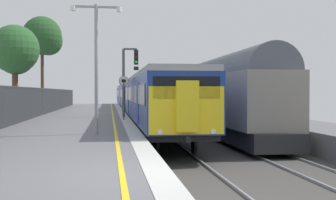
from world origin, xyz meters
TOP-DOWN VIEW (x-y plane):
  - ground at (2.64, 0.00)m, footprint 17.40×110.00m
  - commuter_train_at_platform at (2.10, 36.70)m, footprint 2.83×61.90m
  - freight_train_adjacent_track at (6.10, 35.08)m, footprint 2.60×55.90m
  - signal_gantry at (0.64, 20.24)m, footprint 1.10×0.24m
  - speed_limit_sign at (0.25, 16.82)m, footprint 0.59×0.08m
  - platform_lamp_mid at (-1.11, 8.39)m, footprint 2.00×0.20m
  - background_tree_left at (-7.09, 22.23)m, footprint 3.36×3.56m
  - background_tree_centre at (-6.61, 32.31)m, footprint 3.63×3.58m

SIDE VIEW (x-z plane):
  - ground at x=2.64m, z-range -1.21..0.00m
  - commuter_train_at_platform at x=2.10m, z-range -0.64..3.17m
  - freight_train_adjacent_track at x=6.10m, z-range -0.78..3.91m
  - speed_limit_sign at x=0.25m, z-range 0.37..3.00m
  - signal_gantry at x=0.64m, z-range 0.59..5.23m
  - platform_lamp_mid at x=-1.11m, z-range 0.50..5.63m
  - background_tree_left at x=-7.09m, z-range 1.32..7.65m
  - background_tree_centre at x=-6.61m, z-range 2.39..11.09m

